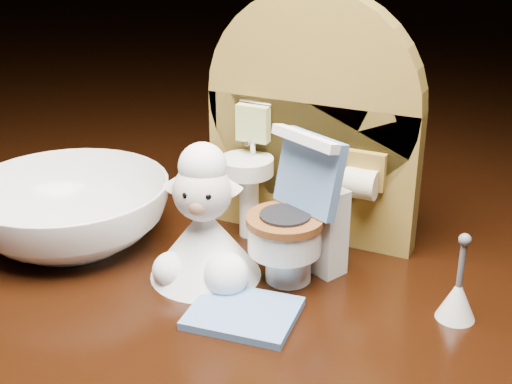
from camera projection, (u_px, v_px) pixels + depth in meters
backdrop_panel at (310, 133)px, 0.42m from camera, size 0.13×0.05×0.15m
toy_toilet at (300, 226)px, 0.39m from camera, size 0.05×0.06×0.08m
bath_mat at (243, 313)px, 0.36m from camera, size 0.06×0.05×0.00m
toilet_brush at (457, 296)px, 0.35m from camera, size 0.02×0.02×0.05m
plush_lamb at (204, 232)px, 0.39m from camera, size 0.06×0.06×0.08m
ceramic_bowl at (70, 212)px, 0.43m from camera, size 0.15×0.15×0.04m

